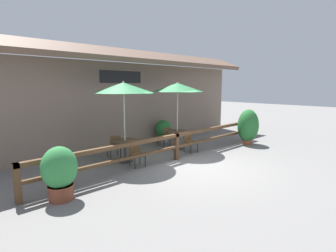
% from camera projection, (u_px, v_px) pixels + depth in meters
% --- Properties ---
extents(ground_plane, '(60.00, 60.00, 0.00)m').
position_uv_depth(ground_plane, '(199.00, 166.00, 8.73)').
color(ground_plane, slate).
extents(building_facade, '(14.28, 1.49, 4.23)m').
position_uv_depth(building_facade, '(126.00, 97.00, 11.31)').
color(building_facade, gray).
rests_on(building_facade, ground).
extents(patio_railing, '(10.40, 0.14, 0.95)m').
position_uv_depth(patio_railing, '(176.00, 141.00, 9.37)').
color(patio_railing, brown).
rests_on(patio_railing, ground).
extents(patio_umbrella_near, '(2.08, 2.08, 2.79)m').
position_uv_depth(patio_umbrella_near, '(123.00, 88.00, 8.84)').
color(patio_umbrella_near, '#B7B2A8').
rests_on(patio_umbrella_near, ground).
extents(dining_table_near, '(0.97, 0.97, 0.76)m').
position_uv_depth(dining_table_near, '(125.00, 145.00, 9.14)').
color(dining_table_near, '#4C3826').
rests_on(dining_table_near, ground).
extents(chair_near_streetside, '(0.49, 0.49, 0.85)m').
position_uv_depth(chair_near_streetside, '(136.00, 152.00, 8.66)').
color(chair_near_streetside, brown).
rests_on(chair_near_streetside, ground).
extents(chair_near_wallside, '(0.51, 0.51, 0.85)m').
position_uv_depth(chair_near_wallside, '(114.00, 145.00, 9.66)').
color(chair_near_wallside, brown).
rests_on(chair_near_wallside, ground).
extents(patio_umbrella_middle, '(2.08, 2.08, 2.79)m').
position_uv_depth(patio_umbrella_middle, '(178.00, 87.00, 10.67)').
color(patio_umbrella_middle, '#B7B2A8').
rests_on(patio_umbrella_middle, ground).
extents(dining_table_middle, '(0.97, 0.97, 0.76)m').
position_uv_depth(dining_table_middle, '(177.00, 135.00, 10.98)').
color(dining_table_middle, '#4C3826').
rests_on(dining_table_middle, ground).
extents(chair_middle_streetside, '(0.44, 0.44, 0.85)m').
position_uv_depth(chair_middle_streetside, '(190.00, 140.00, 10.49)').
color(chair_middle_streetside, brown).
rests_on(chair_middle_streetside, ground).
extents(chair_middle_wallside, '(0.42, 0.42, 0.85)m').
position_uv_depth(chair_middle_wallside, '(165.00, 136.00, 11.46)').
color(chair_middle_wallside, brown).
rests_on(chair_middle_wallside, ground).
extents(potted_plant_entrance_palm, '(0.82, 0.74, 1.28)m').
position_uv_depth(potted_plant_entrance_palm, '(60.00, 172.00, 6.06)').
color(potted_plant_entrance_palm, brown).
rests_on(potted_plant_entrance_palm, ground).
extents(potted_plant_tall_tropical, '(1.01, 0.91, 1.60)m').
position_uv_depth(potted_plant_tall_tropical, '(248.00, 126.00, 11.81)').
color(potted_plant_tall_tropical, '#9E4C33').
rests_on(potted_plant_tall_tropical, ground).
extents(potted_plant_corner_fern, '(0.80, 0.72, 1.06)m').
position_uv_depth(potted_plant_corner_fern, '(163.00, 129.00, 12.32)').
color(potted_plant_corner_fern, '#B7AD99').
rests_on(potted_plant_corner_fern, ground).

